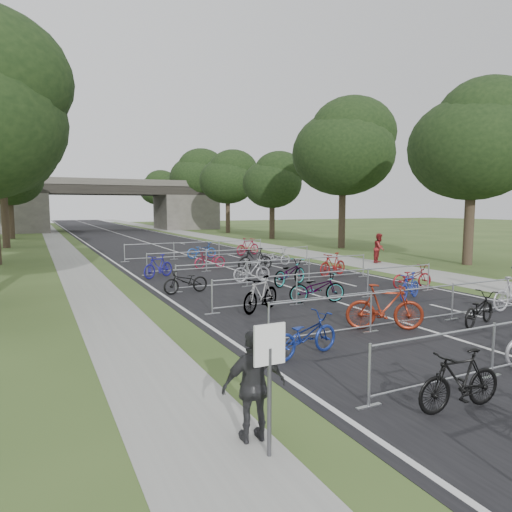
{
  "coord_description": "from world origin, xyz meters",
  "views": [
    {
      "loc": [
        -9.52,
        -2.14,
        3.35
      ],
      "look_at": [
        -0.41,
        16.45,
        1.1
      ],
      "focal_mm": 32.0,
      "sensor_mm": 36.0,
      "label": 1
    }
  ],
  "objects_px": {
    "park_sign": "(269,365)",
    "pedestrian_c": "(254,387)",
    "pedestrian_b": "(379,248)",
    "overpass_bridge": "(107,205)"
  },
  "relations": [
    {
      "from": "pedestrian_b",
      "to": "pedestrian_c",
      "type": "height_order",
      "value": "pedestrian_b"
    },
    {
      "from": "overpass_bridge",
      "to": "park_sign",
      "type": "distance_m",
      "value": 62.41
    },
    {
      "from": "pedestrian_b",
      "to": "overpass_bridge",
      "type": "bearing_deg",
      "value": 71.5
    },
    {
      "from": "park_sign",
      "to": "pedestrian_c",
      "type": "bearing_deg",
      "value": 90.0
    },
    {
      "from": "park_sign",
      "to": "pedestrian_b",
      "type": "height_order",
      "value": "park_sign"
    },
    {
      "from": "pedestrian_b",
      "to": "pedestrian_c",
      "type": "bearing_deg",
      "value": -165.14
    },
    {
      "from": "park_sign",
      "to": "pedestrian_c",
      "type": "xyz_separation_m",
      "value": [
        0.0,
        0.47,
        -0.46
      ]
    },
    {
      "from": "pedestrian_b",
      "to": "park_sign",
      "type": "bearing_deg",
      "value": -164.29
    },
    {
      "from": "park_sign",
      "to": "overpass_bridge",
      "type": "bearing_deg",
      "value": 83.74
    },
    {
      "from": "overpass_bridge",
      "to": "pedestrian_c",
      "type": "xyz_separation_m",
      "value": [
        -6.8,
        -61.53,
        -2.73
      ]
    }
  ]
}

